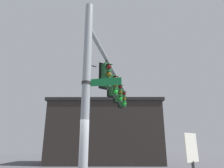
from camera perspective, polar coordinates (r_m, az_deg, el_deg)
name	(u,v)px	position (r m, az deg, el deg)	size (l,w,h in m)	color
signal_pole	(86,96)	(5.92, -7.57, -3.46)	(0.26, 0.26, 6.41)	gray
mast_arm	(113,71)	(10.45, 0.26, 3.83)	(0.17, 0.17, 8.27)	gray
traffic_light_nearest_pole	(106,75)	(8.74, -1.63, 2.61)	(0.54, 0.49, 1.31)	black
traffic_light_mid_inner	(113,85)	(10.25, 0.42, -0.38)	(0.54, 0.49, 1.31)	black
traffic_light_mid_outer	(119,93)	(11.78, 1.94, -2.59)	(0.54, 0.49, 1.31)	black
traffic_light_arm_end	(123,99)	(13.33, 3.11, -4.29)	(0.54, 0.49, 1.31)	black
street_name_sign	(96,83)	(5.94, -4.74, 0.43)	(0.83, 1.00, 0.22)	#147238
bird_flying	(93,66)	(14.27, -5.37, 5.14)	(0.40, 0.31, 0.12)	black
storefront_building	(105,132)	(20.95, -1.92, -13.62)	(12.07, 11.42, 6.14)	#282321
historical_marker	(193,161)	(6.08, 22.25, -19.85)	(0.60, 0.08, 2.13)	#333333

